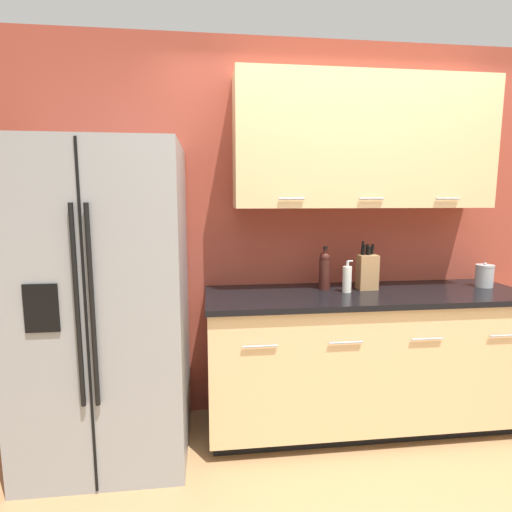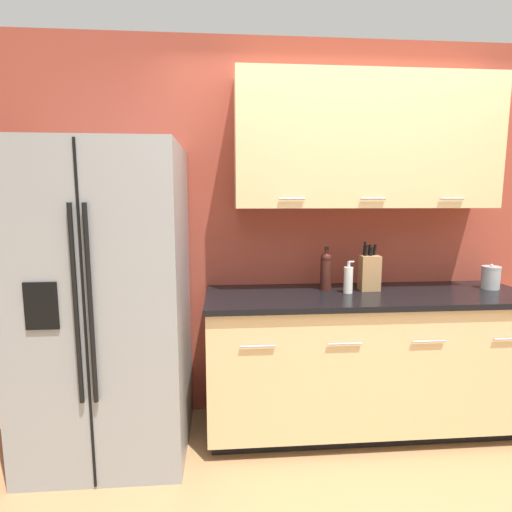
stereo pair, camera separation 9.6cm
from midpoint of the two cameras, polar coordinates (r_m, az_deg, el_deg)
name	(u,v)px [view 1 (the left image)]	position (r m, az deg, el deg)	size (l,w,h in m)	color
wall_back	(347,210)	(2.90, 11.90, 6.42)	(10.00, 0.39, 2.60)	#993D2D
counter_unit	(364,358)	(2.85, 14.24, -14.01)	(2.11, 0.64, 0.93)	black
refrigerator	(107,304)	(2.54, -21.59, -6.44)	(0.91, 0.80, 1.84)	gray
knife_block	(367,271)	(2.76, 14.66, -2.13)	(0.13, 0.10, 0.33)	#A87A4C
wine_bottle	(325,270)	(2.71, 8.80, -1.93)	(0.08, 0.08, 0.29)	#3D1914
soap_dispenser	(347,279)	(2.65, 11.87, -3.22)	(0.06, 0.06, 0.21)	silver
steel_canister	(484,276)	(3.15, 29.08, -2.48)	(0.12, 0.12, 0.17)	#A3A3A5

